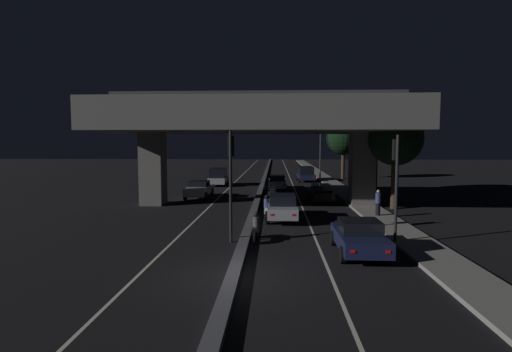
# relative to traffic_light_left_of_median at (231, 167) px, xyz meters

# --- Properties ---
(ground_plane) EXTENTS (200.00, 200.00, 0.00)m
(ground_plane) POSITION_rel_traffic_light_left_of_median_xyz_m (0.64, -4.93, -3.52)
(ground_plane) COLOR black
(lane_line_left_inner) EXTENTS (0.12, 126.00, 0.00)m
(lane_line_left_inner) POSITION_rel_traffic_light_left_of_median_xyz_m (-2.74, 30.07, -3.51)
(lane_line_left_inner) COLOR beige
(lane_line_left_inner) RESTS_ON ground_plane
(lane_line_right_inner) EXTENTS (0.12, 126.00, 0.00)m
(lane_line_right_inner) POSITION_rel_traffic_light_left_of_median_xyz_m (4.01, 30.07, -3.51)
(lane_line_right_inner) COLOR beige
(lane_line_right_inner) RESTS_ON ground_plane
(median_divider) EXTENTS (0.47, 126.00, 0.21)m
(median_divider) POSITION_rel_traffic_light_left_of_median_xyz_m (0.64, 30.07, -3.41)
(median_divider) COLOR #4C4C51
(median_divider) RESTS_ON ground_plane
(sidewalk_right) EXTENTS (2.03, 126.00, 0.16)m
(sidewalk_right) POSITION_rel_traffic_light_left_of_median_xyz_m (8.46, 23.07, -3.43)
(sidewalk_right) COLOR gray
(sidewalk_right) RESTS_ON ground_plane
(elevated_overpass) EXTENTS (21.75, 11.52, 8.42)m
(elevated_overpass) POSITION_rel_traffic_light_left_of_median_xyz_m (0.64, 11.05, 2.77)
(elevated_overpass) COLOR #5B5956
(elevated_overpass) RESTS_ON ground_plane
(traffic_light_left_of_median) EXTENTS (0.30, 0.49, 5.16)m
(traffic_light_left_of_median) POSITION_rel_traffic_light_left_of_median_xyz_m (0.00, 0.00, 0.00)
(traffic_light_left_of_median) COLOR black
(traffic_light_left_of_median) RESTS_ON ground_plane
(traffic_light_right_of_median) EXTENTS (0.30, 0.49, 5.00)m
(traffic_light_right_of_median) POSITION_rel_traffic_light_left_of_median_xyz_m (7.54, 0.00, -0.11)
(traffic_light_right_of_median) COLOR black
(traffic_light_right_of_median) RESTS_ON ground_plane
(street_lamp) EXTENTS (1.94, 0.32, 8.18)m
(street_lamp) POSITION_rel_traffic_light_left_of_median_xyz_m (7.54, 32.92, 1.27)
(street_lamp) COLOR #2D2D30
(street_lamp) RESTS_ON ground_plane
(car_dark_blue_lead) EXTENTS (2.00, 4.15, 1.45)m
(car_dark_blue_lead) POSITION_rel_traffic_light_left_of_median_xyz_m (5.56, -1.81, -2.78)
(car_dark_blue_lead) COLOR #141938
(car_dark_blue_lead) RESTS_ON ground_plane
(car_silver_second) EXTENTS (1.91, 4.61, 1.53)m
(car_silver_second) POSITION_rel_traffic_light_left_of_median_xyz_m (2.50, 5.59, -2.72)
(car_silver_second) COLOR gray
(car_silver_second) RESTS_ON ground_plane
(car_black_third) EXTENTS (1.90, 4.40, 1.36)m
(car_black_third) POSITION_rel_traffic_light_left_of_median_xyz_m (5.70, 13.43, -2.81)
(car_black_third) COLOR black
(car_black_third) RESTS_ON ground_plane
(car_white_fourth) EXTENTS (1.89, 4.67, 1.41)m
(car_white_fourth) POSITION_rel_traffic_light_left_of_median_xyz_m (2.25, 21.45, -2.80)
(car_white_fourth) COLOR silver
(car_white_fourth) RESTS_ON ground_plane
(car_dark_blue_fifth) EXTENTS (2.17, 4.40, 1.76)m
(car_dark_blue_fifth) POSITION_rel_traffic_light_left_of_median_xyz_m (5.77, 30.26, -2.59)
(car_dark_blue_fifth) COLOR #141938
(car_dark_blue_fifth) RESTS_ON ground_plane
(car_white_lead_oncoming) EXTENTS (1.93, 4.39, 1.45)m
(car_white_lead_oncoming) POSITION_rel_traffic_light_left_of_median_xyz_m (-4.35, 14.76, -2.76)
(car_white_lead_oncoming) COLOR silver
(car_white_lead_oncoming) RESTS_ON ground_plane
(car_silver_second_oncoming) EXTENTS (2.04, 3.97, 1.89)m
(car_silver_second_oncoming) POSITION_rel_traffic_light_left_of_median_xyz_m (-4.17, 24.73, -2.54)
(car_silver_second_oncoming) COLOR gray
(car_silver_second_oncoming) RESTS_ON ground_plane
(motorcycle_black_filtering_near) EXTENTS (0.34, 1.83, 1.38)m
(motorcycle_black_filtering_near) POSITION_rel_traffic_light_left_of_median_xyz_m (1.16, 0.26, -2.92)
(motorcycle_black_filtering_near) COLOR black
(motorcycle_black_filtering_near) RESTS_ON ground_plane
(motorcycle_white_filtering_mid) EXTENTS (0.32, 1.94, 1.44)m
(motorcycle_white_filtering_mid) POSITION_rel_traffic_light_left_of_median_xyz_m (1.52, 6.03, -2.91)
(motorcycle_white_filtering_mid) COLOR black
(motorcycle_white_filtering_mid) RESTS_ON ground_plane
(pedestrian_on_sidewalk) EXTENTS (0.33, 0.33, 1.59)m
(pedestrian_on_sidewalk) POSITION_rel_traffic_light_left_of_median_xyz_m (8.41, 6.42, -2.56)
(pedestrian_on_sidewalk) COLOR black
(pedestrian_on_sidewalk) RESTS_ON sidewalk_right
(roadside_tree_kerbside_near) EXTENTS (3.74, 3.74, 6.79)m
(roadside_tree_kerbside_near) POSITION_rel_traffic_light_left_of_median_xyz_m (10.41, 9.95, 1.36)
(roadside_tree_kerbside_near) COLOR #38281C
(roadside_tree_kerbside_near) RESTS_ON ground_plane
(roadside_tree_kerbside_mid) EXTENTS (4.14, 4.14, 7.24)m
(roadside_tree_kerbside_mid) POSITION_rel_traffic_light_left_of_median_xyz_m (11.30, 19.15, 1.62)
(roadside_tree_kerbside_mid) COLOR #2D2116
(roadside_tree_kerbside_mid) RESTS_ON ground_plane
(roadside_tree_kerbside_far) EXTENTS (4.39, 4.39, 7.50)m
(roadside_tree_kerbside_far) POSITION_rel_traffic_light_left_of_median_xyz_m (10.83, 33.86, 1.76)
(roadside_tree_kerbside_far) COLOR #38281C
(roadside_tree_kerbside_far) RESTS_ON ground_plane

